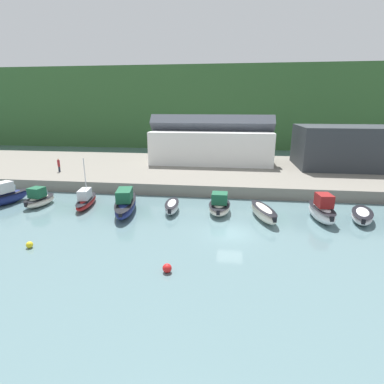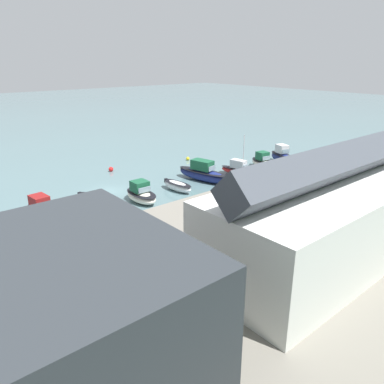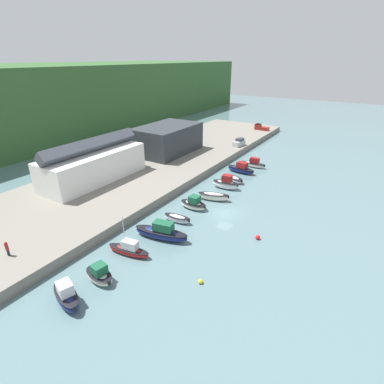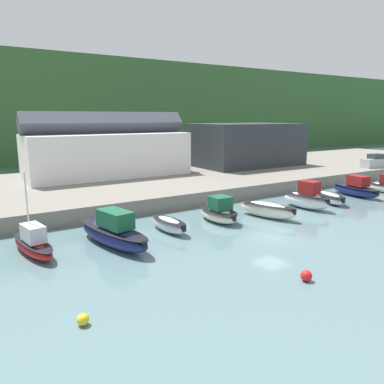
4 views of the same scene
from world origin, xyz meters
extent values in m
plane|color=slate|center=(0.00, 0.00, 0.00)|extent=(320.00, 320.00, 0.00)
cube|color=#335B2D|center=(0.00, 85.14, 11.11)|extent=(240.00, 56.66, 22.23)
cube|color=gray|center=(0.00, 24.32, 0.80)|extent=(133.32, 26.11, 1.61)
cube|color=white|center=(-3.84, 27.77, 4.51)|extent=(21.63, 8.11, 5.81)
cube|color=#474C56|center=(-3.84, 27.77, 8.87)|extent=(22.06, 2.91, 2.91)
cube|color=#2D3338|center=(19.91, 26.93, 5.08)|extent=(17.61, 11.18, 6.94)
cube|color=slate|center=(19.91, 21.40, 5.08)|extent=(16.73, 0.10, 4.17)
ellipsoid|color=red|center=(-17.58, 5.87, 0.53)|extent=(2.54, 6.33, 1.06)
ellipsoid|color=black|center=(-17.58, 5.87, 0.90)|extent=(2.62, 6.46, 0.12)
cube|color=silver|center=(-17.53, 5.57, 1.64)|extent=(1.50, 2.32, 1.16)
cube|color=#8CA5B2|center=(-17.74, 6.78, 1.46)|extent=(1.04, 0.27, 0.58)
cylinder|color=silver|center=(-17.66, 6.33, 3.46)|extent=(0.10, 0.10, 4.81)
ellipsoid|color=navy|center=(-12.09, 4.54, 0.77)|extent=(3.77, 8.54, 1.54)
ellipsoid|color=black|center=(-12.09, 4.54, 1.31)|extent=(3.89, 8.72, 0.12)
cube|color=#195638|center=(-12.01, 4.13, 2.18)|extent=(2.15, 3.16, 1.28)
cube|color=#8CA5B2|center=(-12.34, 5.70, 1.99)|extent=(1.42, 0.39, 0.64)
cube|color=black|center=(-11.28, 0.68, 1.08)|extent=(0.41, 0.35, 0.56)
ellipsoid|color=white|center=(-6.82, 5.34, 0.60)|extent=(1.82, 4.72, 1.20)
ellipsoid|color=black|center=(-6.82, 5.34, 1.02)|extent=(1.89, 4.81, 0.12)
cube|color=black|center=(-6.65, 3.15, 0.84)|extent=(0.38, 0.31, 0.56)
ellipsoid|color=white|center=(-1.31, 5.64, 0.62)|extent=(2.41, 4.93, 1.24)
ellipsoid|color=black|center=(-1.31, 5.64, 1.05)|extent=(2.51, 5.03, 0.12)
cube|color=#195638|center=(-1.32, 5.39, 1.84)|extent=(1.77, 1.74, 1.21)
cube|color=#8CA5B2|center=(-1.30, 6.40, 1.66)|extent=(1.57, 0.13, 0.60)
cube|color=black|center=(-1.36, 3.32, 0.87)|extent=(0.37, 0.29, 0.56)
ellipsoid|color=white|center=(3.48, 4.18, 0.75)|extent=(3.21, 6.06, 1.51)
ellipsoid|color=black|center=(3.48, 4.18, 1.28)|extent=(3.30, 6.19, 0.12)
cube|color=black|center=(4.29, 1.52, 1.06)|extent=(0.43, 0.37, 0.56)
ellipsoid|color=white|center=(9.61, 4.73, 0.84)|extent=(2.46, 5.60, 1.68)
ellipsoid|color=black|center=(9.61, 4.73, 1.43)|extent=(2.55, 5.71, 0.12)
cube|color=maroon|center=(9.64, 4.46, 2.34)|extent=(1.62, 2.04, 1.32)
cube|color=#8CA5B2|center=(9.53, 5.55, 2.14)|extent=(1.30, 0.23, 0.66)
cube|color=black|center=(9.88, 2.16, 1.18)|extent=(0.39, 0.32, 0.56)
ellipsoid|color=white|center=(13.88, 5.04, 0.59)|extent=(3.55, 5.51, 1.18)
ellipsoid|color=black|center=(13.88, 5.04, 1.00)|extent=(3.66, 5.64, 0.12)
cube|color=black|center=(13.09, 2.73, 0.82)|extent=(0.43, 0.38, 0.56)
ellipsoid|color=navy|center=(19.80, 5.88, 0.68)|extent=(2.79, 6.82, 1.35)
ellipsoid|color=black|center=(19.80, 5.88, 1.15)|extent=(2.89, 6.96, 0.12)
cube|color=maroon|center=(19.76, 5.55, 1.97)|extent=(1.82, 2.47, 1.24)
cube|color=#8CA5B2|center=(19.90, 6.86, 1.78)|extent=(1.43, 0.25, 0.62)
cube|color=black|center=(19.47, 2.75, 0.95)|extent=(0.39, 0.32, 0.56)
cube|color=#8CA5B2|center=(25.02, 5.78, 1.62)|extent=(1.13, 0.11, 0.60)
cube|color=#B7B7BC|center=(35.39, 13.36, 2.31)|extent=(4.38, 2.27, 1.40)
cube|color=#333842|center=(35.70, 13.32, 3.39)|extent=(2.47, 1.79, 0.76)
sphere|color=red|center=(-4.62, -7.69, 0.34)|extent=(0.69, 0.69, 0.69)
sphere|color=yellow|center=(-17.31, -5.36, 0.29)|extent=(0.58, 0.58, 0.58)
camera|label=1|loc=(-0.25, -26.96, 11.98)|focal=28.00mm
camera|label=2|loc=(20.21, 40.25, 15.58)|focal=35.00mm
camera|label=3|loc=(-41.55, -19.46, 24.75)|focal=28.00mm
camera|label=4|loc=(-21.56, -21.67, 9.66)|focal=35.00mm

